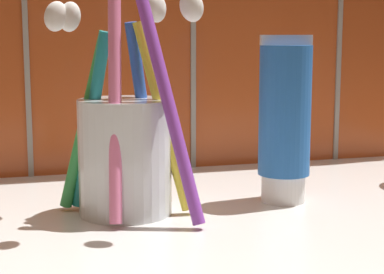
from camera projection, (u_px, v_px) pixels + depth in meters
sink_counter at (245, 234)px, 46.16cm from camera, size 63.70×39.89×2.00cm
toothbrush_cup at (126, 143)px, 47.16cm from camera, size 11.68×10.62×18.34cm
toothpaste_tube at (285, 121)px, 50.53cm from camera, size 4.30×4.10×13.22cm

